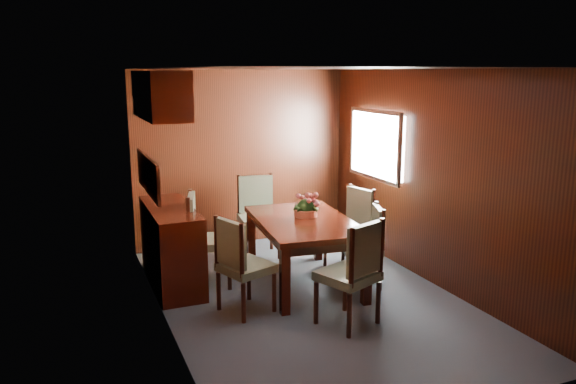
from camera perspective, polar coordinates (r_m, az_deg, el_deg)
name	(u,v)px	position (r m, az deg, el deg)	size (l,w,h in m)	color
ground	(309,299)	(6.08, 2.15, -10.81)	(4.50, 4.50, 0.00)	#404D57
room_shell	(288,144)	(5.91, 0.01, 4.95)	(3.06, 4.52, 2.41)	black
sideboard	(172,246)	(6.48, -11.75, -5.37)	(0.48, 1.40, 0.90)	black
dining_table	(304,228)	(6.30, 1.62, -3.72)	(1.17, 1.71, 0.76)	black
chair_left_near	(240,260)	(5.58, -4.93, -6.94)	(0.58, 0.60, 0.99)	black
chair_left_far	(203,234)	(6.38, -8.65, -4.23)	(0.60, 0.62, 1.06)	black
chair_right_near	(368,241)	(6.36, 8.15, -4.97)	(0.54, 0.55, 0.92)	black
chair_right_far	(353,223)	(6.93, 6.65, -3.16)	(0.55, 0.57, 0.99)	black
chair_head	(355,268)	(5.31, 6.79, -7.68)	(0.64, 0.63, 1.05)	black
chair_foot	(258,211)	(7.37, -3.10, -1.91)	(0.55, 0.53, 1.05)	black
flower_centerpiece	(306,205)	(6.36, 1.83, -1.30)	(0.28, 0.28, 0.28)	#AF5235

